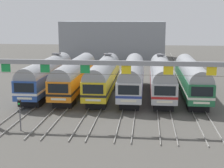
{
  "coord_description": "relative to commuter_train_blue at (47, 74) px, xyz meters",
  "views": [
    {
      "loc": [
        3.83,
        -44.73,
        10.58
      ],
      "look_at": [
        -0.54,
        -2.35,
        1.97
      ],
      "focal_mm": 54.43,
      "sensor_mm": 36.0,
      "label": 1
    }
  ],
  "objects": [
    {
      "name": "track_bed",
      "position": [
        9.72,
        17.0,
        -2.61
      ],
      "size": [
        20.95,
        70.0,
        0.15
      ],
      "color": "gray",
      "rests_on": "ground"
    },
    {
      "name": "yard_signal_mast",
      "position": [
        1.94,
        -15.49,
        -0.61
      ],
      "size": [
        0.28,
        0.35,
        2.98
      ],
      "color": "#59595E",
      "rests_on": "ground"
    },
    {
      "name": "commuter_train_yellow",
      "position": [
        7.78,
        0.0,
        0.0
      ],
      "size": [
        2.88,
        18.06,
        5.05
      ],
      "color": "gold",
      "rests_on": "ground"
    },
    {
      "name": "commuter_train_blue",
      "position": [
        0.0,
        0.0,
        0.0
      ],
      "size": [
        2.88,
        18.06,
        5.05
      ],
      "color": "#284C9E",
      "rests_on": "ground"
    },
    {
      "name": "catenary_gantry",
      "position": [
        9.72,
        -13.5,
        2.64
      ],
      "size": [
        24.68,
        0.44,
        6.97
      ],
      "color": "gray",
      "rests_on": "ground"
    },
    {
      "name": "commuter_train_orange",
      "position": [
        3.89,
        -0.0,
        -0.0
      ],
      "size": [
        2.88,
        18.06,
        4.77
      ],
      "color": "orange",
      "rests_on": "ground"
    },
    {
      "name": "maintenance_building",
      "position": [
        4.96,
        41.54,
        1.89
      ],
      "size": [
        25.73,
        10.0,
        9.15
      ],
      "primitive_type": "cube",
      "color": "gray",
      "rests_on": "ground"
    },
    {
      "name": "ground_plane",
      "position": [
        9.72,
        0.0,
        -2.69
      ],
      "size": [
        160.0,
        160.0,
        0.0
      ],
      "primitive_type": "plane",
      "color": "#4C4944"
    },
    {
      "name": "commuter_train_stainless",
      "position": [
        15.56,
        0.0,
        0.0
      ],
      "size": [
        2.88,
        18.06,
        5.05
      ],
      "color": "#B2B5BA",
      "rests_on": "ground"
    },
    {
      "name": "commuter_train_green",
      "position": [
        19.44,
        -0.0,
        -0.0
      ],
      "size": [
        2.88,
        18.06,
        4.77
      ],
      "color": "#236B42",
      "rests_on": "ground"
    },
    {
      "name": "commuter_train_silver",
      "position": [
        11.67,
        -0.0,
        -0.0
      ],
      "size": [
        2.88,
        18.06,
        4.77
      ],
      "color": "silver",
      "rests_on": "ground"
    }
  ]
}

